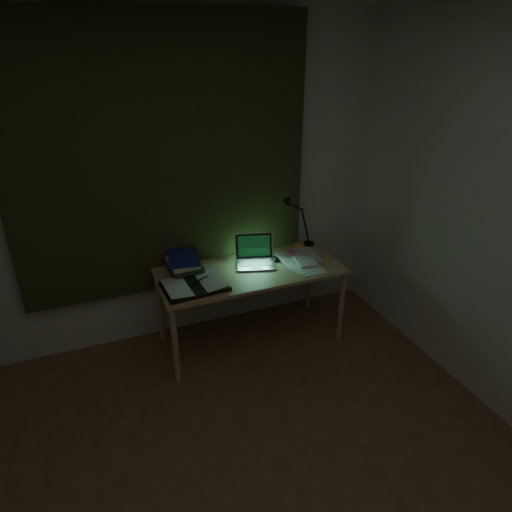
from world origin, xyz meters
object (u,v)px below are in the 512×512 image
(laptop, at_px, (256,253))
(desk, at_px, (250,305))
(book_stack, at_px, (184,263))
(loose_papers, at_px, (299,261))
(open_textbook, at_px, (195,285))
(desk_lamp, at_px, (310,218))

(laptop, bearing_deg, desk, -126.90)
(book_stack, xyz_separation_m, loose_papers, (0.89, -0.18, -0.06))
(open_textbook, relative_size, book_stack, 1.66)
(open_textbook, distance_m, desk_lamp, 1.19)
(laptop, distance_m, book_stack, 0.56)
(open_textbook, distance_m, loose_papers, 0.88)
(loose_papers, xyz_separation_m, desk_lamp, (0.23, 0.27, 0.23))
(laptop, height_order, loose_papers, laptop)
(open_textbook, xyz_separation_m, book_stack, (-0.01, 0.27, 0.05))
(loose_papers, distance_m, desk_lamp, 0.43)
(book_stack, bearing_deg, loose_papers, -11.51)
(desk, bearing_deg, desk_lamp, 21.25)
(desk, height_order, open_textbook, open_textbook)
(desk_lamp, bearing_deg, laptop, -153.65)
(desk, height_order, laptop, laptop)
(book_stack, height_order, loose_papers, book_stack)
(desk, height_order, book_stack, book_stack)
(laptop, xyz_separation_m, loose_papers, (0.34, -0.07, -0.10))
(book_stack, distance_m, desk_lamp, 1.14)
(loose_papers, bearing_deg, open_textbook, -174.43)
(laptop, distance_m, open_textbook, 0.56)
(book_stack, bearing_deg, open_textbook, -87.64)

